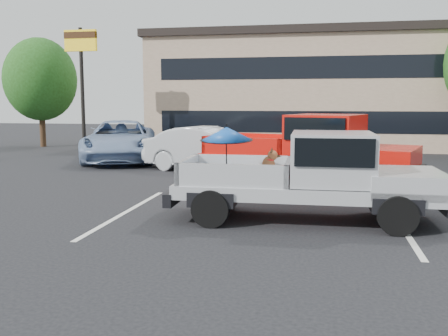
{
  "coord_description": "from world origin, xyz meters",
  "views": [
    {
      "loc": [
        1.33,
        -8.54,
        2.51
      ],
      "look_at": [
        -0.4,
        0.37,
        1.3
      ],
      "focal_mm": 40.0,
      "sensor_mm": 36.0,
      "label": 1
    }
  ],
  "objects_px": {
    "motel_sign": "(81,57)",
    "silver_sedan": "(210,149)",
    "tree_back": "(400,71)",
    "tree_left": "(40,80)",
    "blue_suv": "(121,141)",
    "silver_pickup": "(320,172)",
    "red_pickup": "(319,148)"
  },
  "relations": [
    {
      "from": "motel_sign",
      "to": "silver_sedan",
      "type": "xyz_separation_m",
      "value": [
        7.39,
        -4.93,
        -3.85
      ]
    },
    {
      "from": "tree_back",
      "to": "silver_sedan",
      "type": "distance_m",
      "value": 17.61
    },
    {
      "from": "tree_back",
      "to": "tree_left",
      "type": "bearing_deg",
      "value": -160.71
    },
    {
      "from": "tree_left",
      "to": "tree_back",
      "type": "relative_size",
      "value": 0.85
    },
    {
      "from": "motel_sign",
      "to": "silver_sedan",
      "type": "relative_size",
      "value": 1.23
    },
    {
      "from": "tree_left",
      "to": "blue_suv",
      "type": "bearing_deg",
      "value": -38.45
    },
    {
      "from": "tree_left",
      "to": "silver_pickup",
      "type": "xyz_separation_m",
      "value": [
        15.33,
        -15.0,
        -2.68
      ]
    },
    {
      "from": "tree_back",
      "to": "blue_suv",
      "type": "relative_size",
      "value": 1.15
    },
    {
      "from": "tree_left",
      "to": "tree_back",
      "type": "xyz_separation_m",
      "value": [
        20.0,
        7.0,
        0.68
      ]
    },
    {
      "from": "blue_suv",
      "to": "tree_back",
      "type": "bearing_deg",
      "value": 25.58
    },
    {
      "from": "silver_sedan",
      "to": "tree_back",
      "type": "bearing_deg",
      "value": -14.11
    },
    {
      "from": "tree_left",
      "to": "blue_suv",
      "type": "distance_m",
      "value": 9.31
    },
    {
      "from": "motel_sign",
      "to": "silver_pickup",
      "type": "distance_m",
      "value": 16.9
    },
    {
      "from": "blue_suv",
      "to": "silver_sedan",
      "type": "bearing_deg",
      "value": -46.71
    },
    {
      "from": "tree_left",
      "to": "motel_sign",
      "type": "bearing_deg",
      "value": -36.87
    },
    {
      "from": "blue_suv",
      "to": "tree_left",
      "type": "bearing_deg",
      "value": 123.37
    },
    {
      "from": "motel_sign",
      "to": "tree_left",
      "type": "height_order",
      "value": "tree_left"
    },
    {
      "from": "silver_pickup",
      "to": "red_pickup",
      "type": "bearing_deg",
      "value": 89.36
    },
    {
      "from": "tree_left",
      "to": "silver_pickup",
      "type": "relative_size",
      "value": 1.05
    },
    {
      "from": "tree_left",
      "to": "silver_sedan",
      "type": "relative_size",
      "value": 1.23
    },
    {
      "from": "motel_sign",
      "to": "red_pickup",
      "type": "xyz_separation_m",
      "value": [
        11.3,
        -7.72,
        -3.48
      ]
    },
    {
      "from": "tree_left",
      "to": "red_pickup",
      "type": "xyz_separation_m",
      "value": [
        15.3,
        -10.72,
        -2.56
      ]
    },
    {
      "from": "silver_pickup",
      "to": "red_pickup",
      "type": "distance_m",
      "value": 4.29
    },
    {
      "from": "motel_sign",
      "to": "red_pickup",
      "type": "height_order",
      "value": "motel_sign"
    },
    {
      "from": "motel_sign",
      "to": "red_pickup",
      "type": "distance_m",
      "value": 14.12
    },
    {
      "from": "tree_back",
      "to": "silver_sedan",
      "type": "xyz_separation_m",
      "value": [
        -8.61,
        -14.93,
        -3.61
      ]
    },
    {
      "from": "red_pickup",
      "to": "tree_left",
      "type": "bearing_deg",
      "value": 163.05
    },
    {
      "from": "tree_back",
      "to": "silver_sedan",
      "type": "bearing_deg",
      "value": -119.97
    },
    {
      "from": "tree_left",
      "to": "silver_pickup",
      "type": "bearing_deg",
      "value": -44.37
    },
    {
      "from": "red_pickup",
      "to": "tree_back",
      "type": "bearing_deg",
      "value": 93.21
    },
    {
      "from": "tree_left",
      "to": "blue_suv",
      "type": "xyz_separation_m",
      "value": [
        6.94,
        -5.51,
        -2.87
      ]
    },
    {
      "from": "red_pickup",
      "to": "blue_suv",
      "type": "bearing_deg",
      "value": 166.14
    }
  ]
}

